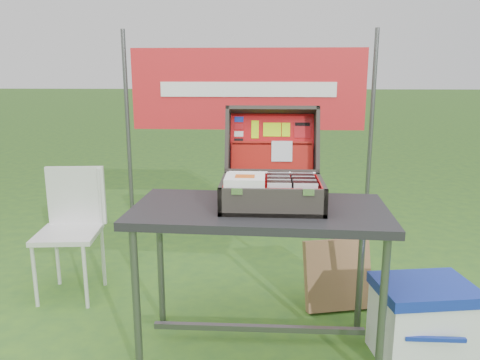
# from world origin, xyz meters

# --- Properties ---
(ground) EXTENTS (80.00, 80.00, 0.00)m
(ground) POSITION_xyz_m (0.00, 0.00, 0.00)
(ground) COLOR #336227
(ground) RESTS_ON ground
(table) EXTENTS (1.26, 0.67, 0.77)m
(table) POSITION_xyz_m (0.10, 0.03, 0.39)
(table) COLOR #262628
(table) RESTS_ON ground
(table_top) EXTENTS (1.26, 0.67, 0.04)m
(table_top) POSITION_xyz_m (0.10, 0.03, 0.75)
(table_top) COLOR #262628
(table_top) RESTS_ON ground
(table_leg_fl) EXTENTS (0.04, 0.04, 0.73)m
(table_leg_fl) POSITION_xyz_m (-0.46, -0.22, 0.37)
(table_leg_fl) COLOR #59595B
(table_leg_fl) RESTS_ON ground
(table_leg_fr) EXTENTS (0.04, 0.04, 0.73)m
(table_leg_fr) POSITION_xyz_m (0.66, -0.22, 0.37)
(table_leg_fr) COLOR #59595B
(table_leg_fr) RESTS_ON ground
(table_leg_bl) EXTENTS (0.04, 0.04, 0.73)m
(table_leg_bl) POSITION_xyz_m (-0.46, 0.28, 0.37)
(table_leg_bl) COLOR #59595B
(table_leg_bl) RESTS_ON ground
(table_leg_br) EXTENTS (0.04, 0.04, 0.73)m
(table_leg_br) POSITION_xyz_m (0.66, 0.28, 0.37)
(table_leg_br) COLOR #59595B
(table_leg_br) RESTS_ON ground
(table_brace) EXTENTS (1.09, 0.03, 0.03)m
(table_brace) POSITION_xyz_m (0.10, 0.03, 0.12)
(table_brace) COLOR #59595B
(table_brace) RESTS_ON ground
(suitcase) EXTENTS (0.49, 0.51, 0.45)m
(suitcase) POSITION_xyz_m (0.16, 0.10, 1.00)
(suitcase) COLOR #3F3731
(suitcase) RESTS_ON table
(suitcase_base_bottom) EXTENTS (0.49, 0.35, 0.02)m
(suitcase_base_bottom) POSITION_xyz_m (0.16, 0.04, 0.78)
(suitcase_base_bottom) COLOR #3F3731
(suitcase_base_bottom) RESTS_ON table_top
(suitcase_base_wall_front) EXTENTS (0.49, 0.02, 0.13)m
(suitcase_base_wall_front) POSITION_xyz_m (0.16, -0.13, 0.84)
(suitcase_base_wall_front) COLOR #3F3731
(suitcase_base_wall_front) RESTS_ON table_top
(suitcase_base_wall_back) EXTENTS (0.49, 0.02, 0.13)m
(suitcase_base_wall_back) POSITION_xyz_m (0.16, 0.20, 0.84)
(suitcase_base_wall_back) COLOR #3F3731
(suitcase_base_wall_back) RESTS_ON table_top
(suitcase_base_wall_left) EXTENTS (0.02, 0.35, 0.13)m
(suitcase_base_wall_left) POSITION_xyz_m (-0.08, 0.04, 0.84)
(suitcase_base_wall_left) COLOR #3F3731
(suitcase_base_wall_left) RESTS_ON table_top
(suitcase_base_wall_right) EXTENTS (0.02, 0.35, 0.13)m
(suitcase_base_wall_right) POSITION_xyz_m (0.40, 0.04, 0.84)
(suitcase_base_wall_right) COLOR #3F3731
(suitcase_base_wall_right) RESTS_ON table_top
(suitcase_liner_floor) EXTENTS (0.46, 0.31, 0.01)m
(suitcase_liner_floor) POSITION_xyz_m (0.16, 0.04, 0.80)
(suitcase_liner_floor) COLOR red
(suitcase_liner_floor) RESTS_ON suitcase_base_bottom
(suitcase_latch_left) EXTENTS (0.05, 0.01, 0.03)m
(suitcase_latch_left) POSITION_xyz_m (0.00, -0.14, 0.90)
(suitcase_latch_left) COLOR silver
(suitcase_latch_left) RESTS_ON suitcase_base_wall_front
(suitcase_latch_right) EXTENTS (0.05, 0.01, 0.03)m
(suitcase_latch_right) POSITION_xyz_m (0.32, -0.14, 0.90)
(suitcase_latch_right) COLOR silver
(suitcase_latch_right) RESTS_ON suitcase_base_wall_front
(suitcase_hinge) EXTENTS (0.44, 0.02, 0.02)m
(suitcase_hinge) POSITION_xyz_m (0.16, 0.21, 0.91)
(suitcase_hinge) COLOR silver
(suitcase_hinge) RESTS_ON suitcase_base_wall_back
(suitcase_lid_back) EXTENTS (0.49, 0.12, 0.34)m
(suitcase_lid_back) POSITION_xyz_m (0.16, 0.38, 1.04)
(suitcase_lid_back) COLOR #3F3731
(suitcase_lid_back) RESTS_ON suitcase_base_wall_back
(suitcase_lid_rim_far) EXTENTS (0.49, 0.13, 0.06)m
(suitcase_lid_rim_far) POSITION_xyz_m (0.16, 0.37, 1.22)
(suitcase_lid_rim_far) COLOR #3F3731
(suitcase_lid_rim_far) RESTS_ON suitcase_lid_back
(suitcase_lid_rim_near) EXTENTS (0.49, 0.13, 0.06)m
(suitcase_lid_rim_near) POSITION_xyz_m (0.16, 0.28, 0.90)
(suitcase_lid_rim_near) COLOR #3F3731
(suitcase_lid_rim_near) RESTS_ON suitcase_lid_back
(suitcase_lid_rim_left) EXTENTS (0.02, 0.23, 0.38)m
(suitcase_lid_rim_left) POSITION_xyz_m (-0.08, 0.33, 1.06)
(suitcase_lid_rim_left) COLOR #3F3731
(suitcase_lid_rim_left) RESTS_ON suitcase_lid_back
(suitcase_lid_rim_right) EXTENTS (0.02, 0.23, 0.38)m
(suitcase_lid_rim_right) POSITION_xyz_m (0.40, 0.33, 1.06)
(suitcase_lid_rim_right) COLOR #3F3731
(suitcase_lid_rim_right) RESTS_ON suitcase_lid_back
(suitcase_lid_liner) EXTENTS (0.45, 0.09, 0.30)m
(suitcase_lid_liner) POSITION_xyz_m (0.16, 0.37, 1.04)
(suitcase_lid_liner) COLOR red
(suitcase_lid_liner) RESTS_ON suitcase_lid_back
(suitcase_liner_wall_front) EXTENTS (0.46, 0.01, 0.11)m
(suitcase_liner_wall_front) POSITION_xyz_m (0.16, -0.12, 0.85)
(suitcase_liner_wall_front) COLOR red
(suitcase_liner_wall_front) RESTS_ON suitcase_base_bottom
(suitcase_liner_wall_back) EXTENTS (0.46, 0.01, 0.11)m
(suitcase_liner_wall_back) POSITION_xyz_m (0.16, 0.19, 0.85)
(suitcase_liner_wall_back) COLOR red
(suitcase_liner_wall_back) RESTS_ON suitcase_base_bottom
(suitcase_liner_wall_left) EXTENTS (0.01, 0.31, 0.11)m
(suitcase_liner_wall_left) POSITION_xyz_m (-0.06, 0.04, 0.85)
(suitcase_liner_wall_left) COLOR red
(suitcase_liner_wall_left) RESTS_ON suitcase_base_bottom
(suitcase_liner_wall_right) EXTENTS (0.01, 0.31, 0.11)m
(suitcase_liner_wall_right) POSITION_xyz_m (0.39, 0.04, 0.85)
(suitcase_liner_wall_right) COLOR red
(suitcase_liner_wall_right) RESTS_ON suitcase_base_bottom
(suitcase_lid_pocket) EXTENTS (0.44, 0.07, 0.14)m
(suitcase_lid_pocket) POSITION_xyz_m (0.16, 0.33, 0.97)
(suitcase_lid_pocket) COLOR maroon
(suitcase_lid_pocket) RESTS_ON suitcase_lid_liner
(suitcase_pocket_edge) EXTENTS (0.43, 0.02, 0.02)m
(suitcase_pocket_edge) POSITION_xyz_m (0.16, 0.34, 1.04)
(suitcase_pocket_edge) COLOR maroon
(suitcase_pocket_edge) RESTS_ON suitcase_lid_pocket
(suitcase_pocket_cd) EXTENTS (0.11, 0.04, 0.11)m
(suitcase_pocket_cd) POSITION_xyz_m (0.21, 0.32, 1.00)
(suitcase_pocket_cd) COLOR silver
(suitcase_pocket_cd) RESTS_ON suitcase_lid_pocket
(lid_sticker_cc_a) EXTENTS (0.05, 0.01, 0.03)m
(lid_sticker_cc_a) POSITION_xyz_m (-0.02, 0.40, 1.16)
(lid_sticker_cc_a) COLOR #1933B2
(lid_sticker_cc_a) RESTS_ON suitcase_lid_liner
(lid_sticker_cc_b) EXTENTS (0.05, 0.01, 0.03)m
(lid_sticker_cc_b) POSITION_xyz_m (-0.02, 0.39, 1.12)
(lid_sticker_cc_b) COLOR red
(lid_sticker_cc_b) RESTS_ON suitcase_lid_liner
(lid_sticker_cc_c) EXTENTS (0.05, 0.01, 0.03)m
(lid_sticker_cc_c) POSITION_xyz_m (-0.02, 0.37, 1.09)
(lid_sticker_cc_c) COLOR white
(lid_sticker_cc_c) RESTS_ON suitcase_lid_liner
(lid_sticker_cc_d) EXTENTS (0.05, 0.01, 0.03)m
(lid_sticker_cc_d) POSITION_xyz_m (-0.02, 0.36, 1.05)
(lid_sticker_cc_d) COLOR black
(lid_sticker_cc_d) RESTS_ON suitcase_lid_liner
(lid_card_neon_tall) EXTENTS (0.04, 0.03, 0.09)m
(lid_card_neon_tall) POSITION_xyz_m (0.07, 0.38, 1.11)
(lid_card_neon_tall) COLOR #C3F909
(lid_card_neon_tall) RESTS_ON suitcase_lid_liner
(lid_card_neon_main) EXTENTS (0.10, 0.02, 0.07)m
(lid_card_neon_main) POSITION_xyz_m (0.16, 0.38, 1.11)
(lid_card_neon_main) COLOR #C3F909
(lid_card_neon_main) RESTS_ON suitcase_lid_liner
(lid_card_neon_small) EXTENTS (0.04, 0.02, 0.07)m
(lid_card_neon_small) POSITION_xyz_m (0.24, 0.38, 1.11)
(lid_card_neon_small) COLOR #C3F909
(lid_card_neon_small) RESTS_ON suitcase_lid_liner
(lid_sticker_band) EXTENTS (0.09, 0.03, 0.09)m
(lid_sticker_band) POSITION_xyz_m (0.32, 0.38, 1.11)
(lid_sticker_band) COLOR red
(lid_sticker_band) RESTS_ON suitcase_lid_liner
(lid_sticker_band_bar) EXTENTS (0.08, 0.01, 0.02)m
(lid_sticker_band_bar) POSITION_xyz_m (0.32, 0.39, 1.14)
(lid_sticker_band_bar) COLOR black
(lid_sticker_band_bar) RESTS_ON suitcase_lid_liner
(cd_left_0) EXTENTS (0.11, 0.01, 0.13)m
(cd_left_0) POSITION_xyz_m (0.19, -0.10, 0.86)
(cd_left_0) COLOR silver
(cd_left_0) RESTS_ON suitcase_liner_floor
(cd_left_1) EXTENTS (0.11, 0.01, 0.13)m
(cd_left_1) POSITION_xyz_m (0.19, -0.08, 0.86)
(cd_left_1) COLOR black
(cd_left_1) RESTS_ON suitcase_liner_floor
(cd_left_2) EXTENTS (0.11, 0.01, 0.13)m
(cd_left_2) POSITION_xyz_m (0.19, -0.06, 0.86)
(cd_left_2) COLOR black
(cd_left_2) RESTS_ON suitcase_liner_floor
(cd_left_3) EXTENTS (0.11, 0.01, 0.13)m
(cd_left_3) POSITION_xyz_m (0.19, -0.04, 0.86)
(cd_left_3) COLOR black
(cd_left_3) RESTS_ON suitcase_liner_floor
(cd_left_4) EXTENTS (0.11, 0.01, 0.13)m
(cd_left_4) POSITION_xyz_m (0.19, -0.02, 0.86)
(cd_left_4) COLOR silver
(cd_left_4) RESTS_ON suitcase_liner_floor
(cd_left_5) EXTENTS (0.11, 0.01, 0.13)m
(cd_left_5) POSITION_xyz_m (0.19, 0.00, 0.86)
(cd_left_5) COLOR black
(cd_left_5) RESTS_ON suitcase_liner_floor
(cd_left_6) EXTENTS (0.11, 0.01, 0.13)m
(cd_left_6) POSITION_xyz_m (0.19, 0.02, 0.86)
(cd_left_6) COLOR black
(cd_left_6) RESTS_ON suitcase_liner_floor
(cd_left_7) EXTENTS (0.11, 0.01, 0.13)m
(cd_left_7) POSITION_xyz_m (0.19, 0.04, 0.86)
(cd_left_7) COLOR black
(cd_left_7) RESTS_ON suitcase_liner_floor
(cd_left_8) EXTENTS (0.11, 0.01, 0.13)m
(cd_left_8) POSITION_xyz_m (0.19, 0.06, 0.86)
(cd_left_8) COLOR silver
(cd_left_8) RESTS_ON suitcase_liner_floor
(cd_left_9) EXTENTS (0.11, 0.01, 0.13)m
(cd_left_9) POSITION_xyz_m (0.19, 0.08, 0.86)
(cd_left_9) COLOR black
(cd_left_9) RESTS_ON suitcase_liner_floor
(cd_left_10) EXTENTS (0.11, 0.01, 0.13)m
(cd_left_10) POSITION_xyz_m (0.19, 0.10, 0.86)
(cd_left_10) COLOR black
(cd_left_10) RESTS_ON suitcase_liner_floor
(cd_left_11) EXTENTS (0.11, 0.01, 0.13)m
(cd_left_11) POSITION_xyz_m (0.19, 0.12, 0.86)
(cd_left_11) COLOR black
(cd_left_11) RESTS_ON suitcase_liner_floor
(cd_left_12) EXTENTS (0.11, 0.01, 0.13)m
(cd_left_12) POSITION_xyz_m (0.19, 0.14, 0.86)
(cd_left_12) COLOR silver
(cd_left_12) RESTS_ON suitcase_liner_floor
(cd_left_13) EXTENTS (0.11, 0.01, 0.13)m
(cd_left_13) POSITION_xyz_m (0.19, 0.16, 0.86)
(cd_left_13) COLOR black
(cd_left_13) RESTS_ON suitcase_liner_floor
(cd_right_0) EXTENTS (0.11, 0.01, 0.13)m
(cd_right_0) POSITION_xyz_m (0.31, -0.10, 0.86)
(cd_right_0) COLOR silver
(cd_right_0) RESTS_ON suitcase_liner_floor
(cd_right_1) EXTENTS (0.11, 0.01, 0.13)m
(cd_right_1) POSITION_xyz_m (0.31, -0.08, 0.86)
(cd_right_1) COLOR black
(cd_right_1) RESTS_ON suitcase_liner_floor
(cd_right_2) EXTENTS (0.11, 0.01, 0.13)m
(cd_right_2) POSITION_xyz_m (0.31, -0.06, 0.86)
(cd_right_2) COLOR black
(cd_right_2) RESTS_ON suitcase_liner_floor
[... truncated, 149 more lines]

